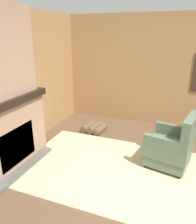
% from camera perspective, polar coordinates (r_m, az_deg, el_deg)
% --- Properties ---
extents(ground_plane, '(14.00, 14.00, 0.00)m').
position_cam_1_polar(ground_plane, '(3.20, 17.58, -22.25)').
color(ground_plane, brown).
extents(wood_panel_wall_back, '(6.05, 0.09, 2.54)m').
position_cam_1_polar(wood_panel_wall_back, '(5.24, 21.49, 9.39)').
color(wood_panel_wall_back, '#9E7247').
rests_on(wood_panel_wall_back, ground).
extents(fireplace_hearth, '(0.62, 1.59, 1.19)m').
position_cam_1_polar(fireplace_hearth, '(3.77, -22.67, -5.33)').
color(fireplace_hearth, '#9E7A60').
rests_on(fireplace_hearth, ground).
extents(area_rug, '(3.69, 2.01, 0.01)m').
position_cam_1_polar(area_rug, '(3.65, 9.09, -15.42)').
color(area_rug, '#C6B789').
rests_on(area_rug, ground).
extents(armchair, '(0.80, 0.80, 0.93)m').
position_cam_1_polar(armchair, '(3.80, 18.64, -8.75)').
color(armchair, '#516651').
rests_on(armchair, ground).
extents(firewood_stack, '(0.52, 0.49, 0.15)m').
position_cam_1_polar(firewood_stack, '(4.97, -1.02, -4.13)').
color(firewood_stack, brown).
rests_on(firewood_stack, ground).
extents(storage_case, '(0.16, 0.24, 0.15)m').
position_cam_1_polar(storage_case, '(3.77, -22.03, 5.60)').
color(storage_case, black).
rests_on(storage_case, fireplace_hearth).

